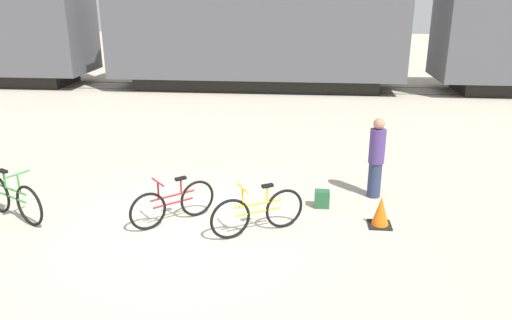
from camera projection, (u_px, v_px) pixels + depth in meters
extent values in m
plane|color=#B2A893|center=(190.00, 224.00, 8.89)|extent=(80.00, 80.00, 0.00)
cube|color=black|center=(256.00, 82.00, 20.84)|extent=(9.83, 2.32, 0.55)
cube|color=#4C4C51|center=(256.00, 38.00, 20.25)|extent=(11.71, 3.09, 3.04)
cube|color=#4C4238|center=(255.00, 91.00, 20.25)|extent=(49.84, 0.07, 0.01)
cube|color=#4C4238|center=(258.00, 85.00, 21.60)|extent=(49.84, 0.07, 0.01)
torus|color=black|center=(29.00, 206.00, 8.72)|extent=(0.68, 0.40, 0.75)
cylinder|color=#338C38|center=(11.00, 190.00, 8.92)|extent=(0.79, 0.45, 0.04)
cylinder|color=#338C38|center=(13.00, 198.00, 8.98)|extent=(0.72, 0.41, 0.04)
cylinder|color=#338C38|center=(4.00, 179.00, 8.96)|extent=(0.04, 0.04, 0.32)
cube|color=black|center=(3.00, 171.00, 8.91)|extent=(0.21, 0.17, 0.05)
cylinder|color=#338C38|center=(19.00, 184.00, 8.72)|extent=(0.04, 0.04, 0.35)
cylinder|color=#338C38|center=(17.00, 174.00, 8.66)|extent=(0.25, 0.42, 0.03)
torus|color=black|center=(148.00, 211.00, 8.59)|extent=(0.55, 0.49, 0.69)
torus|color=black|center=(197.00, 198.00, 9.12)|extent=(0.55, 0.49, 0.69)
cylinder|color=#A31E23|center=(173.00, 196.00, 8.79)|extent=(0.67, 0.58, 0.04)
cylinder|color=#A31E23|center=(173.00, 203.00, 8.84)|extent=(0.61, 0.53, 0.04)
cylinder|color=#A31E23|center=(181.00, 186.00, 8.84)|extent=(0.04, 0.04, 0.29)
cube|color=black|center=(181.00, 178.00, 8.79)|extent=(0.20, 0.19, 0.05)
cylinder|color=#A31E23|center=(158.00, 191.00, 8.60)|extent=(0.04, 0.04, 0.32)
cylinder|color=#A31E23|center=(158.00, 182.00, 8.55)|extent=(0.32, 0.37, 0.03)
torus|color=black|center=(230.00, 219.00, 8.27)|extent=(0.65, 0.40, 0.72)
torus|color=black|center=(284.00, 209.00, 8.66)|extent=(0.65, 0.40, 0.72)
cylinder|color=gold|center=(258.00, 204.00, 8.40)|extent=(0.79, 0.47, 0.04)
cylinder|color=gold|center=(258.00, 212.00, 8.45)|extent=(0.72, 0.43, 0.04)
cylinder|color=gold|center=(267.00, 194.00, 8.42)|extent=(0.04, 0.04, 0.30)
cube|color=black|center=(267.00, 186.00, 8.38)|extent=(0.21, 0.17, 0.05)
cylinder|color=gold|center=(243.00, 197.00, 8.24)|extent=(0.04, 0.04, 0.33)
cylinder|color=gold|center=(243.00, 188.00, 8.19)|extent=(0.26, 0.42, 0.03)
cylinder|color=#283351|center=(374.00, 180.00, 9.96)|extent=(0.26, 0.26, 0.72)
cylinder|color=#473370|center=(377.00, 146.00, 9.73)|extent=(0.31, 0.31, 0.68)
sphere|color=#A37556|center=(379.00, 124.00, 9.58)|extent=(0.22, 0.22, 0.22)
cube|color=#235633|center=(322.00, 199.00, 9.52)|extent=(0.28, 0.20, 0.34)
cube|color=black|center=(380.00, 225.00, 8.83)|extent=(0.40, 0.40, 0.03)
cone|color=orange|center=(381.00, 211.00, 8.74)|extent=(0.32, 0.32, 0.55)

